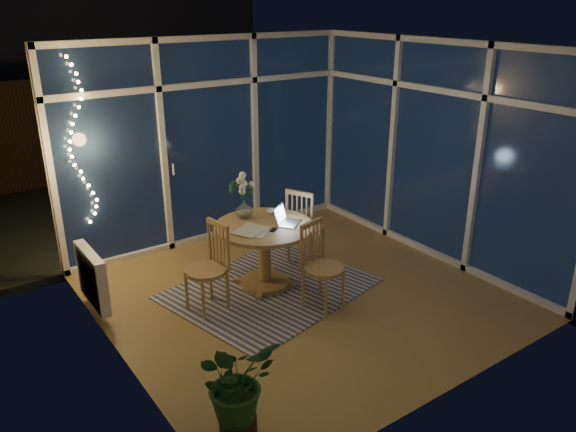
# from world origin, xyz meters

# --- Properties ---
(floor) EXTENTS (4.00, 4.00, 0.00)m
(floor) POSITION_xyz_m (0.00, 0.00, 0.00)
(floor) COLOR olive
(floor) RESTS_ON ground
(ceiling) EXTENTS (4.00, 4.00, 0.00)m
(ceiling) POSITION_xyz_m (0.00, 0.00, 2.60)
(ceiling) COLOR white
(ceiling) RESTS_ON wall_back
(wall_back) EXTENTS (4.00, 0.04, 2.60)m
(wall_back) POSITION_xyz_m (0.00, 2.00, 1.30)
(wall_back) COLOR beige
(wall_back) RESTS_ON floor
(wall_front) EXTENTS (4.00, 0.04, 2.60)m
(wall_front) POSITION_xyz_m (0.00, -2.00, 1.30)
(wall_front) COLOR beige
(wall_front) RESTS_ON floor
(wall_left) EXTENTS (0.04, 4.00, 2.60)m
(wall_left) POSITION_xyz_m (-2.00, 0.00, 1.30)
(wall_left) COLOR beige
(wall_left) RESTS_ON floor
(wall_right) EXTENTS (0.04, 4.00, 2.60)m
(wall_right) POSITION_xyz_m (2.00, 0.00, 1.30)
(wall_right) COLOR beige
(wall_right) RESTS_ON floor
(window_wall_back) EXTENTS (4.00, 0.10, 2.60)m
(window_wall_back) POSITION_xyz_m (0.00, 1.96, 1.30)
(window_wall_back) COLOR white
(window_wall_back) RESTS_ON floor
(window_wall_right) EXTENTS (0.10, 4.00, 2.60)m
(window_wall_right) POSITION_xyz_m (1.96, 0.00, 1.30)
(window_wall_right) COLOR white
(window_wall_right) RESTS_ON floor
(radiator) EXTENTS (0.10, 0.70, 0.58)m
(radiator) POSITION_xyz_m (-1.94, 0.90, 0.40)
(radiator) COLOR silver
(radiator) RESTS_ON wall_left
(fairy_lights) EXTENTS (0.24, 0.10, 1.85)m
(fairy_lights) POSITION_xyz_m (-1.65, 1.88, 1.52)
(fairy_lights) COLOR #FCC464
(fairy_lights) RESTS_ON window_wall_back
(garden_patio) EXTENTS (12.00, 6.00, 0.10)m
(garden_patio) POSITION_xyz_m (0.50, 5.00, -0.06)
(garden_patio) COLOR black
(garden_patio) RESTS_ON ground
(garden_fence) EXTENTS (11.00, 0.08, 1.80)m
(garden_fence) POSITION_xyz_m (0.00, 5.50, 0.90)
(garden_fence) COLOR #331F12
(garden_fence) RESTS_ON ground
(neighbour_roof) EXTENTS (7.00, 3.00, 2.20)m
(neighbour_roof) POSITION_xyz_m (0.30, 8.50, 2.20)
(neighbour_roof) COLOR #353840
(neighbour_roof) RESTS_ON ground
(garden_shrubs) EXTENTS (0.90, 0.90, 0.90)m
(garden_shrubs) POSITION_xyz_m (-0.80, 3.40, 0.45)
(garden_shrubs) COLOR black
(garden_shrubs) RESTS_ON ground
(rug) EXTENTS (2.37, 2.05, 0.01)m
(rug) POSITION_xyz_m (-0.22, 0.28, 0.01)
(rug) COLOR beige
(rug) RESTS_ON floor
(dining_table) EXTENTS (1.29, 1.29, 0.74)m
(dining_table) POSITION_xyz_m (-0.22, 0.38, 0.37)
(dining_table) COLOR #987244
(dining_table) RESTS_ON floor
(chair_left) EXTENTS (0.49, 0.49, 0.95)m
(chair_left) POSITION_xyz_m (-0.98, 0.29, 0.48)
(chair_left) COLOR #987244
(chair_left) RESTS_ON floor
(chair_right) EXTENTS (0.60, 0.60, 0.98)m
(chair_right) POSITION_xyz_m (0.52, 0.61, 0.49)
(chair_right) COLOR #987244
(chair_right) RESTS_ON floor
(chair_front) EXTENTS (0.53, 0.53, 0.94)m
(chair_front) POSITION_xyz_m (0.02, -0.35, 0.47)
(chair_front) COLOR #987244
(chair_front) RESTS_ON floor
(laptop) EXTENTS (0.38, 0.37, 0.21)m
(laptop) POSITION_xyz_m (0.03, 0.26, 0.84)
(laptop) COLOR silver
(laptop) RESTS_ON dining_table
(flower_vase) EXTENTS (0.24, 0.24, 0.21)m
(flower_vase) POSITION_xyz_m (-0.27, 0.70, 0.84)
(flower_vase) COLOR white
(flower_vase) RESTS_ON dining_table
(bowl) EXTENTS (0.18, 0.18, 0.04)m
(bowl) POSITION_xyz_m (0.06, 0.62, 0.75)
(bowl) COLOR white
(bowl) RESTS_ON dining_table
(newspapers) EXTENTS (0.42, 0.39, 0.02)m
(newspapers) POSITION_xyz_m (-0.42, 0.30, 0.74)
(newspapers) COLOR silver
(newspapers) RESTS_ON dining_table
(phone) EXTENTS (0.11, 0.09, 0.01)m
(phone) POSITION_xyz_m (-0.21, 0.20, 0.74)
(phone) COLOR black
(phone) RESTS_ON dining_table
(potted_plant) EXTENTS (0.60, 0.54, 0.76)m
(potted_plant) POSITION_xyz_m (-1.63, -1.43, 0.38)
(potted_plant) COLOR #1A4A21
(potted_plant) RESTS_ON floor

